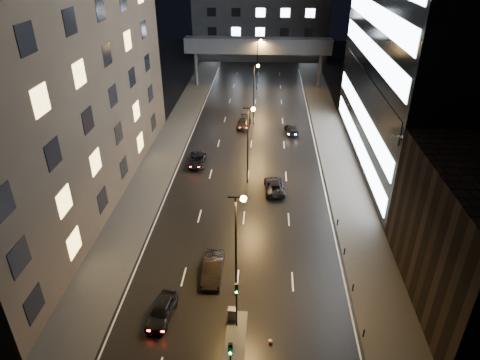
{
  "coord_description": "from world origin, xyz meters",
  "views": [
    {
      "loc": [
        2.12,
        -19.65,
        26.98
      ],
      "look_at": [
        -0.53,
        21.47,
        4.0
      ],
      "focal_mm": 32.0,
      "sensor_mm": 36.0,
      "label": 1
    }
  ],
  "objects_px": {
    "car_away_a": "(162,311)",
    "car_away_b": "(213,269)",
    "utility_cabinet": "(232,314)",
    "car_away_d": "(244,123)",
    "car_toward_a": "(274,186)",
    "car_toward_b": "(292,129)",
    "car_away_c": "(197,160)"
  },
  "relations": [
    {
      "from": "car_away_b",
      "to": "utility_cabinet",
      "type": "xyz_separation_m",
      "value": [
        2.2,
        -5.26,
        -0.09
      ]
    },
    {
      "from": "car_away_b",
      "to": "car_toward_b",
      "type": "height_order",
      "value": "car_away_b"
    },
    {
      "from": "car_away_b",
      "to": "car_toward_b",
      "type": "relative_size",
      "value": 1.09
    },
    {
      "from": "car_away_b",
      "to": "utility_cabinet",
      "type": "distance_m",
      "value": 5.7
    },
    {
      "from": "car_toward_a",
      "to": "car_away_c",
      "type": "bearing_deg",
      "value": -36.13
    },
    {
      "from": "car_away_a",
      "to": "car_away_b",
      "type": "distance_m",
      "value": 6.36
    },
    {
      "from": "car_away_c",
      "to": "utility_cabinet",
      "type": "bearing_deg",
      "value": -78.78
    },
    {
      "from": "utility_cabinet",
      "to": "car_away_a",
      "type": "bearing_deg",
      "value": -175.83
    },
    {
      "from": "car_away_c",
      "to": "utility_cabinet",
      "type": "height_order",
      "value": "car_away_c"
    },
    {
      "from": "car_away_a",
      "to": "car_toward_b",
      "type": "xyz_separation_m",
      "value": [
        12.17,
        39.53,
        -0.07
      ]
    },
    {
      "from": "car_toward_a",
      "to": "utility_cabinet",
      "type": "height_order",
      "value": "car_toward_a"
    },
    {
      "from": "utility_cabinet",
      "to": "car_away_b",
      "type": "bearing_deg",
      "value": 116.83
    },
    {
      "from": "car_away_d",
      "to": "car_toward_a",
      "type": "xyz_separation_m",
      "value": [
        4.93,
        -20.6,
        -0.02
      ]
    },
    {
      "from": "car_toward_b",
      "to": "car_away_d",
      "type": "bearing_deg",
      "value": -21.76
    },
    {
      "from": "car_away_c",
      "to": "car_toward_a",
      "type": "bearing_deg",
      "value": -34.46
    },
    {
      "from": "car_toward_a",
      "to": "car_away_b",
      "type": "bearing_deg",
      "value": 65.19
    },
    {
      "from": "car_away_b",
      "to": "car_away_c",
      "type": "height_order",
      "value": "car_away_b"
    },
    {
      "from": "car_toward_b",
      "to": "utility_cabinet",
      "type": "distance_m",
      "value": 40.04
    },
    {
      "from": "car_away_c",
      "to": "car_toward_b",
      "type": "relative_size",
      "value": 1.06
    },
    {
      "from": "car_away_c",
      "to": "car_toward_a",
      "type": "relative_size",
      "value": 0.96
    },
    {
      "from": "car_away_b",
      "to": "car_away_d",
      "type": "distance_m",
      "value": 36.43
    },
    {
      "from": "car_away_d",
      "to": "utility_cabinet",
      "type": "xyz_separation_m",
      "value": [
        1.4,
        -41.68,
        0.01
      ]
    },
    {
      "from": "car_away_a",
      "to": "car_toward_a",
      "type": "bearing_deg",
      "value": 72.94
    },
    {
      "from": "car_away_b",
      "to": "car_away_c",
      "type": "relative_size",
      "value": 1.03
    },
    {
      "from": "car_away_d",
      "to": "utility_cabinet",
      "type": "height_order",
      "value": "car_away_d"
    },
    {
      "from": "car_away_a",
      "to": "car_away_c",
      "type": "height_order",
      "value": "car_away_a"
    },
    {
      "from": "car_away_d",
      "to": "car_away_a",
      "type": "bearing_deg",
      "value": -91.89
    },
    {
      "from": "car_away_c",
      "to": "car_toward_a",
      "type": "xyz_separation_m",
      "value": [
        10.63,
        -6.44,
        0.03
      ]
    },
    {
      "from": "car_toward_b",
      "to": "utility_cabinet",
      "type": "bearing_deg",
      "value": 74.52
    },
    {
      "from": "car_away_d",
      "to": "car_toward_a",
      "type": "height_order",
      "value": "car_away_d"
    },
    {
      "from": "car_toward_a",
      "to": "utility_cabinet",
      "type": "bearing_deg",
      "value": 75.59
    },
    {
      "from": "car_away_c",
      "to": "utility_cabinet",
      "type": "xyz_separation_m",
      "value": [
        7.1,
        -27.52,
        0.06
      ]
    }
  ]
}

